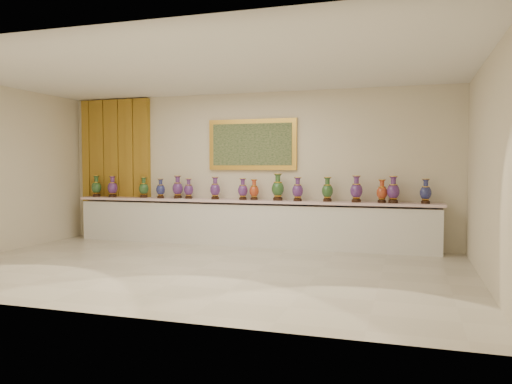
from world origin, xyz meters
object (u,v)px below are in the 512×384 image
vase_1 (113,188)px  vase_2 (144,188)px  vase_0 (96,187)px  counter (247,223)px

vase_1 → vase_2: size_ratio=1.05×
vase_0 → vase_1: (0.41, -0.02, -0.00)m
counter → vase_1: size_ratio=16.18×
vase_1 → vase_2: 0.71m
vase_2 → counter: bearing=-0.1°
vase_1 → vase_2: (0.71, 0.06, -0.01)m
counter → vase_1: 3.05m
vase_0 → vase_1: vase_0 is taller
vase_1 → vase_0: bearing=177.4°
counter → vase_2: 2.36m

